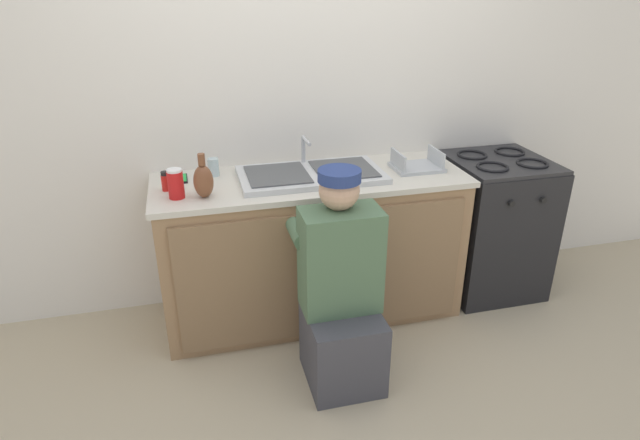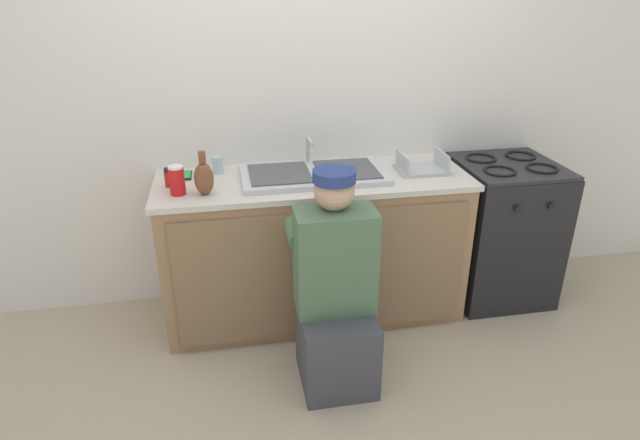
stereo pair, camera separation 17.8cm
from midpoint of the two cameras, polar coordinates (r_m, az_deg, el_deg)
name	(u,v)px [view 1 (the left image)]	position (r m, az deg, el deg)	size (l,w,h in m)	color
ground_plane	(324,337)	(3.16, -1.19, -12.38)	(12.00, 12.00, 0.00)	tan
back_wall	(297,97)	(3.23, -4.11, 12.93)	(6.00, 0.10, 2.50)	silver
counter_cabinet	(312,250)	(3.17, -2.47, -3.20)	(1.72, 0.62, 0.84)	#997551
countertop	(311,180)	(3.00, -2.65, 4.28)	(1.76, 0.62, 0.03)	beige
sink_double_basin	(311,174)	(2.99, -2.68, 4.92)	(0.80, 0.44, 0.19)	silver
stove_range	(492,225)	(3.58, 16.51, -0.50)	(0.59, 0.62, 0.89)	black
plumber_person	(341,298)	(2.64, 0.26, -8.38)	(0.42, 0.61, 1.10)	#3F3F47
vase_decorative	(203,181)	(2.77, -14.15, 4.08)	(0.10, 0.10, 0.23)	brown
cell_phone	(181,179)	(3.08, -16.24, 4.24)	(0.07, 0.14, 0.01)	black
soda_cup_red	(176,184)	(2.80, -16.92, 3.70)	(0.08, 0.08, 0.15)	red
dish_rack_tray	(417,165)	(3.15, 8.70, 5.80)	(0.28, 0.22, 0.11)	#B2B7BC
water_glass	(213,167)	(3.08, -12.94, 5.50)	(0.06, 0.06, 0.10)	#ADC6CC
spice_bottle_red	(165,181)	(2.93, -17.88, 3.92)	(0.04, 0.04, 0.10)	red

